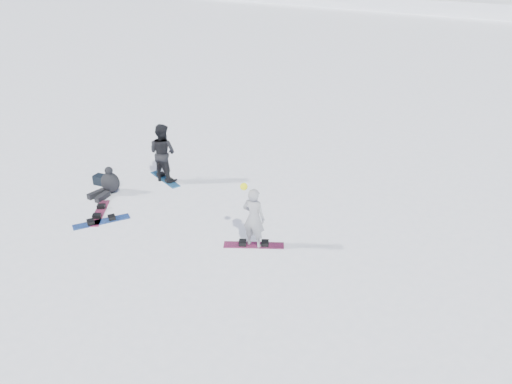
# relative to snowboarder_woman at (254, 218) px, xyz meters

# --- Properties ---
(ground) EXTENTS (420.00, 420.00, 0.00)m
(ground) POSITION_rel_snowboarder_woman_xyz_m (-0.81, -0.39, -0.80)
(ground) COLOR white
(ground) RESTS_ON ground
(snowboarder_woman) EXTENTS (0.63, 0.47, 1.72)m
(snowboarder_woman) POSITION_rel_snowboarder_woman_xyz_m (0.00, 0.00, 0.00)
(snowboarder_woman) COLOR #9D9DA2
(snowboarder_woman) RESTS_ON ground
(snowboarder_man) EXTENTS (0.97, 0.80, 1.85)m
(snowboarder_man) POSITION_rel_snowboarder_woman_xyz_m (-4.60, 1.50, 0.13)
(snowboarder_man) COLOR black
(snowboarder_man) RESTS_ON ground
(seated_rider) EXTENTS (0.65, 1.02, 0.84)m
(seated_rider) POSITION_rel_snowboarder_woman_xyz_m (-5.25, -0.15, -0.48)
(seated_rider) COLOR black
(seated_rider) RESTS_ON ground
(gear_bag) EXTENTS (0.50, 0.39, 0.30)m
(gear_bag) POSITION_rel_snowboarder_woman_xyz_m (-5.95, 0.10, -0.65)
(gear_bag) COLOR black
(gear_bag) RESTS_ON ground
(snowboard_woman) EXTENTS (1.40, 1.07, 0.03)m
(snowboard_woman) POSITION_rel_snowboarder_woman_xyz_m (0.00, 0.00, -0.79)
(snowboard_woman) COLOR #942051
(snowboard_woman) RESTS_ON ground
(snowboard_man) EXTENTS (1.52, 0.70, 0.03)m
(snowboard_man) POSITION_rel_snowboarder_woman_xyz_m (-4.60, 1.50, -0.79)
(snowboard_man) COLOR #1A5C91
(snowboard_man) RESTS_ON ground
(snowboard_loose_b) EXTENTS (1.17, 1.34, 0.03)m
(snowboard_loose_b) POSITION_rel_snowboarder_woman_xyz_m (-4.47, -1.18, -0.79)
(snowboard_loose_b) COLOR #942049
(snowboard_loose_b) RESTS_ON ground
(snowboard_loose_a) EXTENTS (0.95, 1.46, 0.03)m
(snowboard_loose_a) POSITION_rel_snowboarder_woman_xyz_m (-4.03, -1.46, -0.79)
(snowboard_loose_a) COLOR #1D45A0
(snowboard_loose_a) RESTS_ON ground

